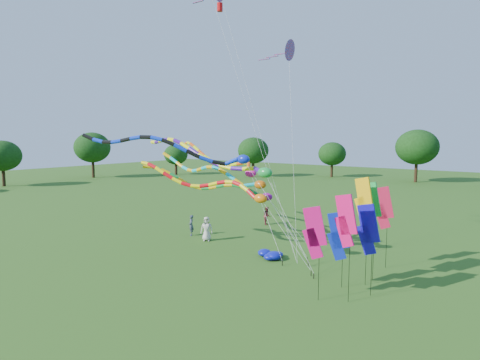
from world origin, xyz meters
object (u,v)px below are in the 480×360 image
Objects in this scene: tube_kite_red at (216,186)px; blue_nylon_heap at (272,254)px; person_b at (191,225)px; tube_kite_orange at (222,160)px; person_a at (207,229)px; person_c at (267,216)px.

blue_nylon_heap is (2.93, 1.97, -4.31)m from tube_kite_red.
tube_kite_red is 7.63× the size of person_b.
tube_kite_orange is 7.53× the size of person_a.
tube_kite_orange is at bearing 143.34° from person_c.
tube_kite_red is 7.85× the size of person_c.
tube_kite_orange is 5.56m from person_b.
tube_kite_red is 8.74× the size of blue_nylon_heap.
blue_nylon_heap is 0.87× the size of person_b.
person_a is 1.15× the size of person_c.
tube_kite_red reaches higher than person_c.
person_a is (-3.01, 2.50, -3.63)m from tube_kite_red.
person_a reaches higher than person_b.
person_a is at bearing 136.69° from tube_kite_red.
tube_kite_orange is at bearing 44.85° from person_a.
tube_kite_orange is 8.21m from blue_nylon_heap.
tube_kite_red is 6.84× the size of person_a.
tube_kite_orange reaches higher than person_b.
tube_kite_red reaches higher than blue_nylon_heap.
tube_kite_orange reaches higher than person_c.
tube_kite_orange is 5.13m from person_a.
person_a is 1.12× the size of person_b.
tube_kite_red is 4.97m from tube_kite_orange.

